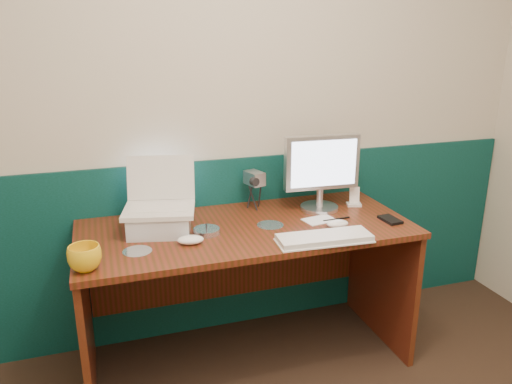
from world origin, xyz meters
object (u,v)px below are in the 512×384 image
object	(u,v)px
mug	(85,258)
desk	(247,295)
laptop	(158,185)
monitor	(321,173)
keyboard	(324,239)
camcorder	(254,192)

from	to	relation	value
mug	desk	bearing A→B (deg)	18.78
laptop	monitor	bearing A→B (deg)	17.01
desk	keyboard	world-z (taller)	keyboard
desk	monitor	size ratio (longest dim) A/B	4.04
mug	camcorder	bearing A→B (deg)	29.67
monitor	camcorder	xyz separation A→B (m)	(-0.32, 0.12, -0.10)
camcorder	mug	bearing A→B (deg)	-167.50
keyboard	monitor	bearing A→B (deg)	71.77
desk	laptop	size ratio (longest dim) A/B	4.95
keyboard	camcorder	world-z (taller)	camcorder
camcorder	keyboard	bearing A→B (deg)	-89.53
monitor	laptop	bearing A→B (deg)	-172.34
laptop	desk	bearing A→B (deg)	4.89
mug	camcorder	distance (m)	0.99
desk	laptop	world-z (taller)	laptop
desk	laptop	xyz separation A→B (m)	(-0.41, 0.06, 0.61)
desk	laptop	distance (m)	0.73
keyboard	mug	world-z (taller)	mug
laptop	keyboard	distance (m)	0.80
keyboard	mug	distance (m)	1.02
laptop	keyboard	world-z (taller)	laptop
desk	camcorder	xyz separation A→B (m)	(0.12, 0.24, 0.47)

